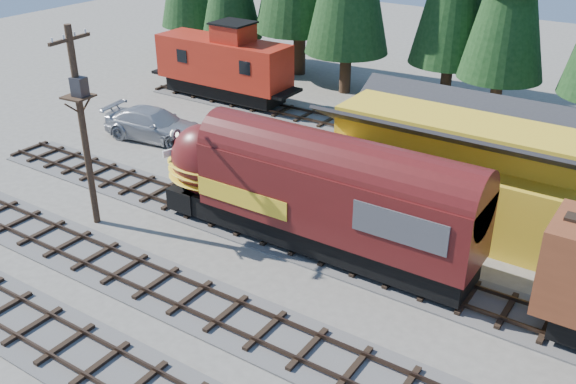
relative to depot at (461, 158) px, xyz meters
The scene contains 8 objects.
ground 10.91m from the depot, 89.99° to the right, with size 120.00×120.00×0.00m, color #6B665B.
track_spur 12.83m from the depot, 143.13° to the left, with size 32.00×3.20×0.33m.
depot is the anchor object (origin of this frame).
locomotive 8.01m from the depot, 125.62° to the right, with size 15.37×3.05×4.18m.
caboose 21.60m from the depot, 159.68° to the left, with size 10.21×2.96×5.31m.
utility_pole 17.38m from the depot, 143.65° to the right, with size 1.24×2.28×9.32m.
pickup_truck_a 9.37m from the depot, 159.60° to the right, with size 3.07×6.65×1.85m, color black.
pickup_truck_b 19.20m from the depot, behind, with size 2.68×6.58×1.91m, color #9D9FA5.
Camera 1 is at (8.51, -16.89, 14.94)m, focal length 40.00 mm.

